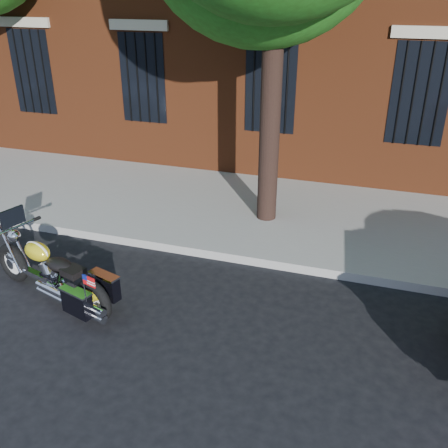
% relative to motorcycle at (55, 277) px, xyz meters
% --- Properties ---
extents(ground, '(120.00, 120.00, 0.00)m').
position_rel_motorcycle_xyz_m(ground, '(1.74, 0.56, -0.43)').
color(ground, black).
rests_on(ground, ground).
extents(curb, '(40.00, 0.16, 0.15)m').
position_rel_motorcycle_xyz_m(curb, '(1.74, 1.94, -0.36)').
color(curb, gray).
rests_on(curb, ground).
extents(sidewalk, '(40.00, 3.60, 0.15)m').
position_rel_motorcycle_xyz_m(sidewalk, '(1.74, 3.82, -0.36)').
color(sidewalk, gray).
rests_on(sidewalk, ground).
extents(motorcycle, '(2.36, 1.20, 1.27)m').
position_rel_motorcycle_xyz_m(motorcycle, '(0.00, 0.00, 0.00)').
color(motorcycle, black).
rests_on(motorcycle, ground).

